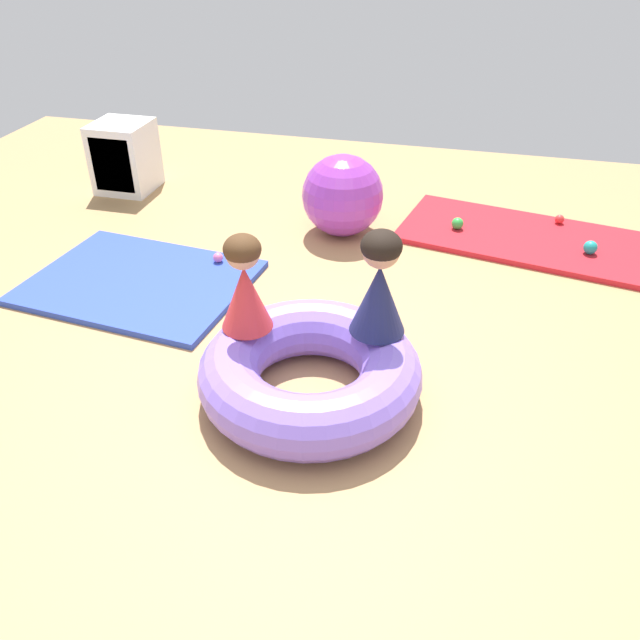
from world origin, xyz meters
TOP-DOWN VIEW (x-y plane):
  - ground_plane at (0.00, 0.00)m, footprint 8.00×8.00m
  - gym_mat_far_left at (-1.24, 0.86)m, footprint 1.45×1.17m
  - gym_mat_near_right at (1.23, 2.12)m, footprint 2.00×1.18m
  - inflatable_cushion at (0.11, 0.06)m, footprint 1.10×1.10m
  - child_in_navy at (0.39, 0.29)m, footprint 0.31×0.31m
  - child_in_red at (-0.24, 0.16)m, footprint 0.36×0.36m
  - play_ball_pink at (-0.84, 1.21)m, footprint 0.07×0.07m
  - play_ball_red at (1.41, 2.40)m, footprint 0.07×0.07m
  - play_ball_teal at (1.59, 1.95)m, footprint 0.09×0.09m
  - play_ball_green at (0.68, 2.12)m, footprint 0.09×0.09m
  - exercise_ball_large at (-0.15, 1.93)m, footprint 0.59×0.59m
  - storage_cube at (-2.08, 2.29)m, footprint 0.44×0.44m

SIDE VIEW (x-z plane):
  - ground_plane at x=0.00m, z-range 0.00..0.00m
  - gym_mat_far_left at x=-1.24m, z-range 0.00..0.04m
  - gym_mat_near_right at x=1.23m, z-range 0.00..0.04m
  - play_ball_pink at x=-0.84m, z-range 0.04..0.11m
  - play_ball_red at x=1.41m, z-range 0.04..0.11m
  - play_ball_green at x=0.68m, z-range 0.04..0.13m
  - play_ball_teal at x=1.59m, z-range 0.04..0.13m
  - inflatable_cushion at x=0.11m, z-range 0.00..0.31m
  - storage_cube at x=-2.08m, z-range 0.00..0.56m
  - exercise_ball_large at x=-0.15m, z-range 0.00..0.59m
  - child_in_red at x=-0.24m, z-range 0.30..0.80m
  - child_in_navy at x=0.39m, z-range 0.30..0.84m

